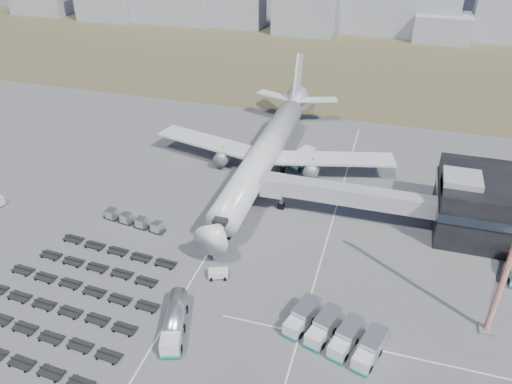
# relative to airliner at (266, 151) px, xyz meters

# --- Properties ---
(ground) EXTENTS (420.00, 420.00, 0.00)m
(ground) POSITION_rel_airliner_xyz_m (0.00, -32.38, -5.29)
(ground) COLOR #565659
(ground) RESTS_ON ground
(grass_strip) EXTENTS (420.00, 90.00, 0.01)m
(grass_strip) POSITION_rel_airliner_xyz_m (0.00, 77.62, -5.29)
(grass_strip) COLOR brown
(grass_strip) RESTS_ON ground
(lane_markings) EXTENTS (47.12, 110.00, 0.01)m
(lane_markings) POSITION_rel_airliner_xyz_m (9.77, -29.38, -5.29)
(lane_markings) COLOR silver
(lane_markings) RESTS_ON ground
(jet_bridge) EXTENTS (30.30, 3.80, 7.05)m
(jet_bridge) POSITION_rel_airliner_xyz_m (15.90, -11.95, -0.24)
(jet_bridge) COLOR #939399
(jet_bridge) RESTS_ON ground
(airliner) EXTENTS (51.59, 64.53, 17.62)m
(airliner) POSITION_rel_airliner_xyz_m (0.00, 0.00, 0.00)
(airliner) COLOR silver
(airliner) RESTS_ON ground
(skyline) EXTENTS (295.85, 24.06, 25.45)m
(skyline) POSITION_rel_airliner_xyz_m (-11.46, 118.82, 3.75)
(skyline) COLOR #979AA5
(skyline) RESTS_ON ground
(fuel_tanker) EXTENTS (5.44, 10.46, 3.28)m
(fuel_tanker) POSITION_rel_airliner_xyz_m (-0.21, -44.74, -3.65)
(fuel_tanker) COLOR silver
(fuel_tanker) RESTS_ON ground
(pushback_tug) EXTENTS (3.34, 2.56, 1.36)m
(pushback_tug) POSITION_rel_airliner_xyz_m (1.67, -33.09, -4.61)
(pushback_tug) COLOR silver
(pushback_tug) RESTS_ON ground
(catering_truck) EXTENTS (5.10, 7.23, 3.07)m
(catering_truck) POSITION_rel_airliner_xyz_m (6.37, 5.56, -3.72)
(catering_truck) COLOR silver
(catering_truck) RESTS_ON ground
(service_trucks_near) EXTENTS (13.54, 10.00, 2.69)m
(service_trucks_near) POSITION_rel_airliner_xyz_m (20.54, -40.37, -3.83)
(service_trucks_near) COLOR silver
(service_trucks_near) RESTS_ON ground
(uld_row) EXTENTS (12.47, 3.39, 1.71)m
(uld_row) POSITION_rel_airliner_xyz_m (-17.32, -24.42, -4.27)
(uld_row) COLOR black
(uld_row) RESTS_ON ground
(baggage_dollies) EXTENTS (27.60, 26.57, 0.80)m
(baggage_dollies) POSITION_rel_airliner_xyz_m (-17.67, -44.10, -4.89)
(baggage_dollies) COLOR black
(baggage_dollies) RESTS_ON ground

